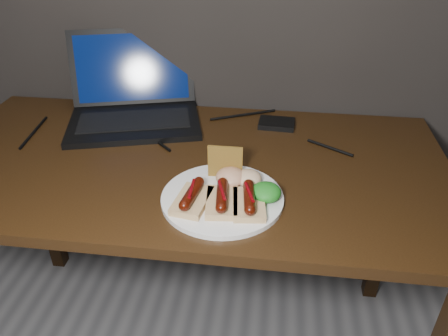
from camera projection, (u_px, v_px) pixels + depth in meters
name	position (u px, v px, depth m)	size (l,w,h in m)	color
desk	(187.00, 187.00, 1.22)	(1.40, 0.70, 0.75)	black
laptop	(134.00, 102.00, 1.37)	(0.47, 0.43, 0.25)	black
hard_drive	(277.00, 124.00, 1.34)	(0.11, 0.08, 0.02)	black
desk_cables	(181.00, 131.00, 1.31)	(0.95, 0.35, 0.01)	black
plate	(222.00, 198.00, 1.02)	(0.29, 0.29, 0.01)	silver
bread_sausage_left	(192.00, 197.00, 0.98)	(0.09, 0.12, 0.04)	#DAB580
bread_sausage_center	(222.00, 199.00, 0.97)	(0.08, 0.12, 0.04)	#DAB580
bread_sausage_right	(249.00, 201.00, 0.97)	(0.08, 0.12, 0.04)	#DAB580
crispbread	(225.00, 162.00, 1.06)	(0.09, 0.01, 0.09)	olive
salad_greens	(266.00, 192.00, 0.99)	(0.07, 0.07, 0.04)	#125E14
salsa_mound	(231.00, 177.00, 1.04)	(0.07, 0.07, 0.04)	maroon
coleslaw_mound	(248.00, 178.00, 1.04)	(0.06, 0.06, 0.04)	beige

